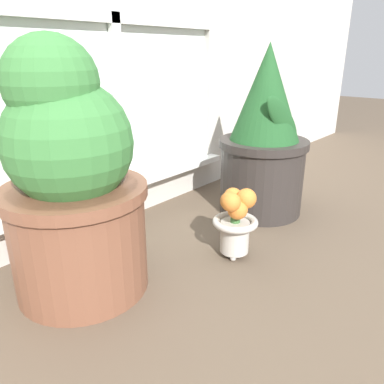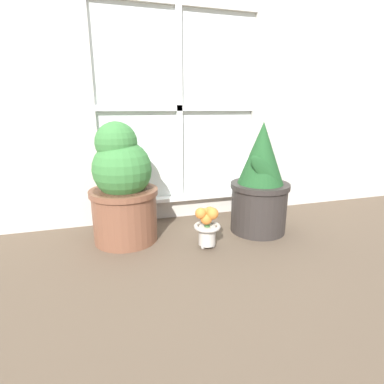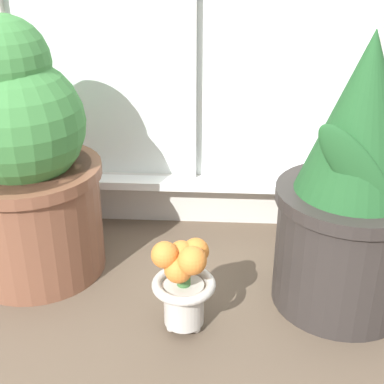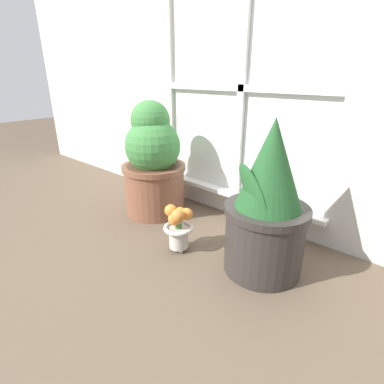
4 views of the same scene
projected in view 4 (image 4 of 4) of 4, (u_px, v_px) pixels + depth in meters
name	position (u px, v px, depth m)	size (l,w,h in m)	color
ground_plane	(160.00, 258.00, 1.40)	(10.00, 10.00, 0.00)	brown
potted_plant_left	(153.00, 163.00, 1.76)	(0.37, 0.37, 0.67)	brown
potted_plant_right	(267.00, 208.00, 1.21)	(0.35, 0.35, 0.66)	#2D2826
flower_vase	(178.00, 225.00, 1.41)	(0.14, 0.14, 0.23)	#BCB7AD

